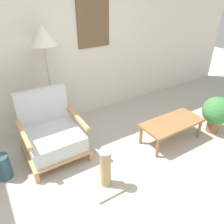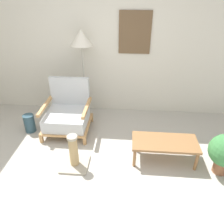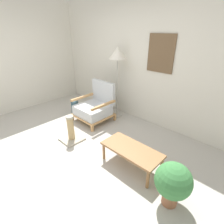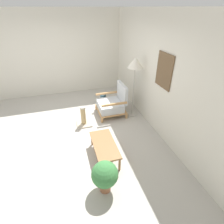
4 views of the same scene
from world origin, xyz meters
name	(u,v)px [view 3 (image 3 of 4)]	position (x,y,z in m)	size (l,w,h in m)	color
ground_plane	(58,152)	(0.00, 0.00, 0.00)	(14.00, 14.00, 0.00)	#B7B2A8
wall_back	(134,60)	(0.00, 2.11, 1.35)	(8.00, 0.09, 2.70)	silver
wall_left	(19,57)	(-2.39, 0.50, 1.35)	(0.06, 8.00, 2.70)	silver
armchair	(95,107)	(-0.45, 1.27, 0.33)	(0.78, 0.76, 0.89)	tan
floor_lamp	(118,57)	(-0.23, 1.80, 1.43)	(0.39, 0.39, 1.65)	#B7B2A8
coffee_table	(132,151)	(1.15, 0.62, 0.29)	(0.94, 0.44, 0.33)	olive
vase	(75,107)	(-1.12, 1.17, 0.16)	(0.19, 0.19, 0.32)	#2D4C5B
potted_plant	(173,182)	(1.92, 0.43, 0.36)	(0.44, 0.44, 0.60)	#935B3D
scratching_post	(71,132)	(-0.13, 0.39, 0.18)	(0.39, 0.39, 0.52)	#B2A893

